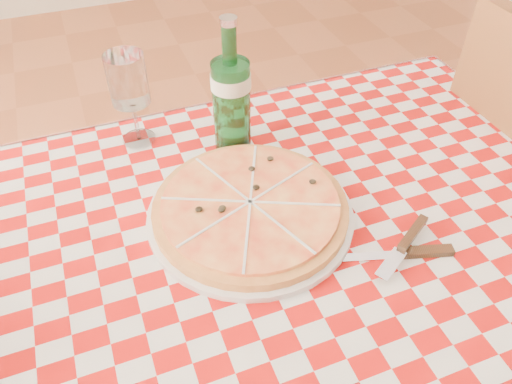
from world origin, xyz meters
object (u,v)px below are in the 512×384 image
Objects in this scene: dining_table at (277,270)px; water_bottle at (231,88)px; wine_glass at (132,100)px; pizza_plate at (250,208)px.

water_bottle reaches higher than dining_table.
water_bottle is 0.21m from wine_glass.
water_bottle is (0.01, 0.27, 0.24)m from dining_table.
wine_glass is (-0.18, 0.37, 0.20)m from dining_table.
pizza_plate is 1.32× the size of water_bottle.
dining_table is at bearing -62.94° from pizza_plate.
pizza_plate is 1.87× the size of wine_glass.
dining_table is 5.95× the size of wine_glass.
dining_table is 4.21× the size of water_bottle.
dining_table is 3.19× the size of pizza_plate.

